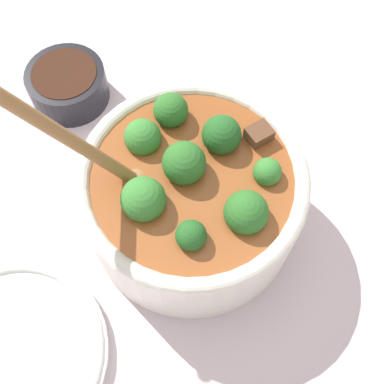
# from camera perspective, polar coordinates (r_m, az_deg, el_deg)

# --- Properties ---
(ground_plane) EXTENTS (4.00, 4.00, 0.00)m
(ground_plane) POSITION_cam_1_polar(r_m,az_deg,el_deg) (0.54, 0.00, -3.23)
(ground_plane) COLOR silver
(stew_bowl) EXTENTS (0.23, 0.22, 0.24)m
(stew_bowl) POSITION_cam_1_polar(r_m,az_deg,el_deg) (0.48, -0.05, -0.32)
(stew_bowl) COLOR white
(stew_bowl) RESTS_ON ground_plane
(condiment_bowl) EXTENTS (0.10, 0.10, 0.05)m
(condiment_bowl) POSITION_cam_1_polar(r_m,az_deg,el_deg) (0.62, -14.63, 12.24)
(condiment_bowl) COLOR black
(condiment_bowl) RESTS_ON ground_plane
(empty_plate) EXTENTS (0.19, 0.19, 0.02)m
(empty_plate) POSITION_cam_1_polar(r_m,az_deg,el_deg) (0.52, -20.70, -17.70)
(empty_plate) COLOR white
(empty_plate) RESTS_ON ground_plane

